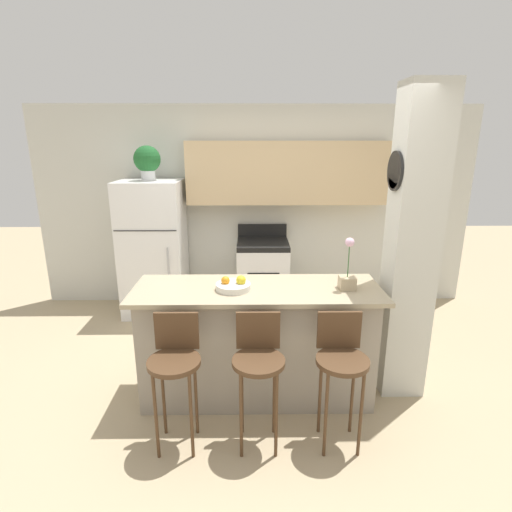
{
  "coord_description": "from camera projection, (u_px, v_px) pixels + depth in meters",
  "views": [
    {
      "loc": [
        -0.05,
        -3.0,
        2.12
      ],
      "look_at": [
        0.0,
        0.75,
        1.03
      ],
      "focal_mm": 28.0,
      "sensor_mm": 36.0,
      "label": 1
    }
  ],
  "objects": [
    {
      "name": "pillar_right",
      "position": [
        411.0,
        248.0,
        3.23
      ],
      "size": [
        0.38,
        0.32,
        2.55
      ],
      "color": "silver",
      "rests_on": "ground_plane"
    },
    {
      "name": "ground_plane",
      "position": [
        257.0,
        393.0,
        3.48
      ],
      "size": [
        14.0,
        14.0,
        0.0
      ],
      "primitive_type": "plane",
      "color": "tan"
    },
    {
      "name": "bar_stool_right",
      "position": [
        341.0,
        361.0,
        2.77
      ],
      "size": [
        0.37,
        0.37,
        0.97
      ],
      "color": "#4C331E",
      "rests_on": "ground_plane"
    },
    {
      "name": "fruit_bowl",
      "position": [
        233.0,
        285.0,
        3.16
      ],
      "size": [
        0.28,
        0.28,
        0.11
      ],
      "color": "silver",
      "rests_on": "counter_bar"
    },
    {
      "name": "bar_stool_mid",
      "position": [
        258.0,
        362.0,
        2.76
      ],
      "size": [
        0.37,
        0.37,
        0.97
      ],
      "color": "#4C331E",
      "rests_on": "ground_plane"
    },
    {
      "name": "stove_range",
      "position": [
        263.0,
        276.0,
        5.09
      ],
      "size": [
        0.64,
        0.63,
        1.07
      ],
      "color": "white",
      "rests_on": "ground_plane"
    },
    {
      "name": "bar_stool_left",
      "position": [
        175.0,
        362.0,
        2.75
      ],
      "size": [
        0.37,
        0.37,
        0.97
      ],
      "color": "#4C331E",
      "rests_on": "ground_plane"
    },
    {
      "name": "potted_plant_on_fridge",
      "position": [
        147.0,
        161.0,
        4.64
      ],
      "size": [
        0.31,
        0.31,
        0.4
      ],
      "color": "silver",
      "rests_on": "refrigerator"
    },
    {
      "name": "counter_bar",
      "position": [
        257.0,
        342.0,
        3.34
      ],
      "size": [
        2.0,
        0.68,
        0.98
      ],
      "color": "gray",
      "rests_on": "ground_plane"
    },
    {
      "name": "orchid_vase",
      "position": [
        348.0,
        276.0,
        3.15
      ],
      "size": [
        0.12,
        0.12,
        0.42
      ],
      "color": "tan",
      "rests_on": "counter_bar"
    },
    {
      "name": "wall_back",
      "position": [
        268.0,
        194.0,
        5.08
      ],
      "size": [
        5.6,
        0.38,
        2.55
      ],
      "color": "silver",
      "rests_on": "ground_plane"
    },
    {
      "name": "refrigerator",
      "position": [
        154.0,
        249.0,
        4.94
      ],
      "size": [
        0.75,
        0.68,
        1.66
      ],
      "color": "white",
      "rests_on": "ground_plane"
    }
  ]
}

